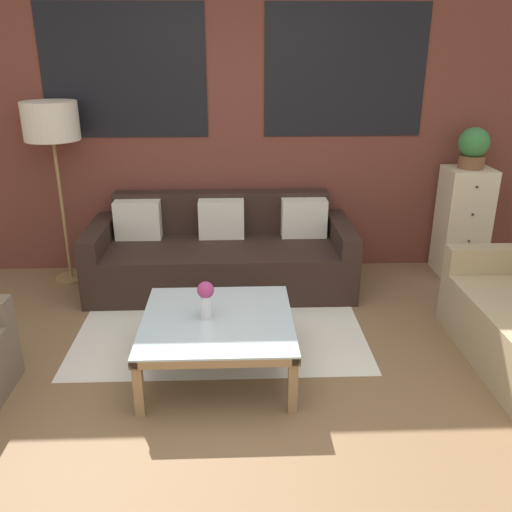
{
  "coord_description": "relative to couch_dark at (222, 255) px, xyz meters",
  "views": [
    {
      "loc": [
        -0.01,
        -2.5,
        2.0
      ],
      "look_at": [
        0.13,
        1.23,
        0.55
      ],
      "focal_mm": 38.0,
      "sensor_mm": 36.0,
      "label": 1
    }
  ],
  "objects": [
    {
      "name": "drawer_cabinet",
      "position": [
        2.22,
        0.22,
        0.21
      ],
      "size": [
        0.41,
        0.38,
        0.99
      ],
      "color": "beige",
      "rests_on": "ground_plane"
    },
    {
      "name": "couch_dark",
      "position": [
        0.0,
        0.0,
        0.0
      ],
      "size": [
        2.25,
        0.88,
        0.78
      ],
      "color": "black",
      "rests_on": "ground_plane"
    },
    {
      "name": "potted_plant",
      "position": [
        2.22,
        0.22,
        0.9
      ],
      "size": [
        0.26,
        0.26,
        0.36
      ],
      "color": "brown",
      "rests_on": "drawer_cabinet"
    },
    {
      "name": "floor_lamp",
      "position": [
        -1.39,
        0.19,
        1.1
      ],
      "size": [
        0.46,
        0.46,
        1.58
      ],
      "color": "olive",
      "rests_on": "ground_plane"
    },
    {
      "name": "rug",
      "position": [
        0.0,
        -0.77,
        -0.28
      ],
      "size": [
        2.13,
        1.45,
        0.0
      ],
      "color": "silver",
      "rests_on": "ground_plane"
    },
    {
      "name": "wall_back_brick",
      "position": [
        0.14,
        0.49,
        1.13
      ],
      "size": [
        8.4,
        0.09,
        2.8
      ],
      "color": "brown",
      "rests_on": "ground_plane"
    },
    {
      "name": "coffee_table",
      "position": [
        0.0,
        -1.39,
        0.05
      ],
      "size": [
        0.96,
        0.96,
        0.39
      ],
      "color": "silver",
      "rests_on": "ground_plane"
    },
    {
      "name": "ground_plane",
      "position": [
        0.14,
        -1.95,
        -0.28
      ],
      "size": [
        16.0,
        16.0,
        0.0
      ],
      "primitive_type": "plane",
      "color": "brown"
    },
    {
      "name": "flower_vase",
      "position": [
        -0.07,
        -1.38,
        0.25
      ],
      "size": [
        0.11,
        0.11,
        0.25
      ],
      "color": "silver",
      "rests_on": "coffee_table"
    }
  ]
}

